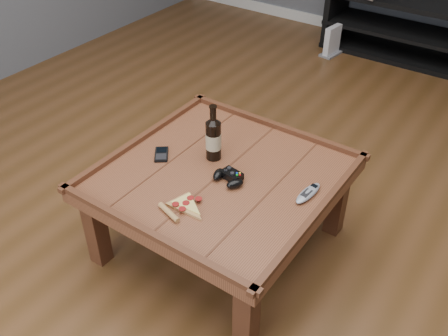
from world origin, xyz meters
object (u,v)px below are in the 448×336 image
Objects in this scene: pizza_slice at (184,206)px; smartphone at (161,154)px; game_console at (332,42)px; beer_bottle at (213,138)px; coffee_table at (221,184)px; remote_control at (308,193)px; media_console at (409,30)px; game_controller at (229,177)px.

pizza_slice is 2.05× the size of smartphone.
pizza_slice is 1.02× the size of game_console.
beer_bottle is 2.20× the size of smartphone.
beer_bottle is 0.27m from smartphone.
pizza_slice is 2.78m from game_console.
coffee_table and remote_control have the same top height.
coffee_table is at bearing -90.00° from media_console.
smartphone is at bearing -168.35° from game_controller.
media_console reaches higher than remote_control.
media_console reaches higher than game_controller.
pizza_slice reaches higher than smartphone.
remote_control is at bearing 12.75° from coffee_table.
coffee_table is 4.00× the size of game_console.
smartphone is at bearing -148.61° from beer_bottle.
remote_control is at bearing -81.51° from media_console.
beer_bottle is at bearing -174.60° from remote_control.
pizza_slice is (0.01, -3.03, 0.21)m from media_console.
remote_control is 2.54m from game_console.
game_controller is 0.65× the size of game_console.
media_console is (0.00, 2.75, -0.15)m from coffee_table.
smartphone is (-0.31, -2.80, 0.21)m from media_console.
remote_control reaches higher than game_console.
game_controller is 2.55m from game_console.
game_console is at bearing 57.42° from smartphone.
game_controller reaches higher than smartphone.
remote_control is (0.34, 0.11, -0.01)m from game_controller.
media_console is at bearing 106.45° from pizza_slice.
game_controller is 0.38m from smartphone.
smartphone is 0.72m from remote_control.
media_console is at bearing 38.95° from game_console.
beer_bottle reaches higher than media_console.
coffee_table reaches higher than smartphone.
beer_bottle is (-0.10, -2.67, 0.32)m from media_console.
pizza_slice is (0.01, -0.28, 0.07)m from coffee_table.
coffee_table is at bearing 107.62° from pizza_slice.
game_controller is at bearing -156.64° from remote_control.
smartphone is at bearing -96.40° from media_console.
media_console reaches higher than coffee_table.
media_console is at bearing 99.39° from game_controller.
game_controller reaches higher than remote_control.
game_controller is at bearing 94.14° from pizza_slice.
remote_control is at bearing 59.53° from pizza_slice.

